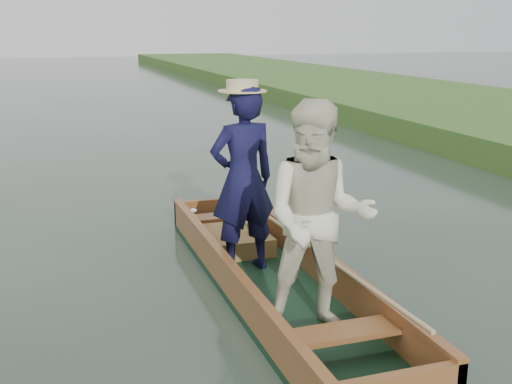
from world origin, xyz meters
name	(u,v)px	position (x,y,z in m)	size (l,w,h in m)	color
ground	(274,292)	(0.00, 0.00, 0.00)	(120.00, 120.00, 0.00)	#283D30
punt	(282,225)	(-0.04, -0.30, 0.84)	(1.22, 5.00, 2.16)	#13321E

